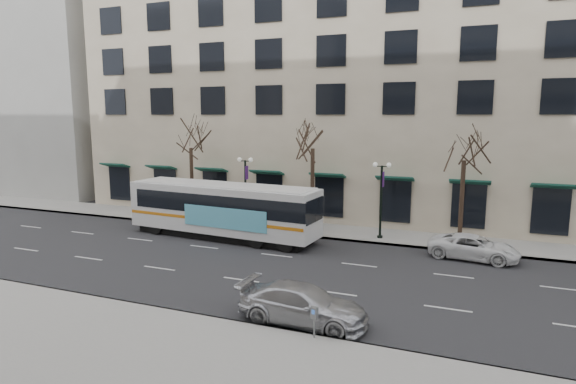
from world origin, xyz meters
The scene contains 13 objects.
ground centered at (0.00, 0.00, 0.00)m, with size 160.00×160.00×0.00m, color black.
sidewalk_far centered at (5.00, 9.00, 0.07)m, with size 80.00×4.00×0.15m, color gray.
building_hotel centered at (-2.00, 21.00, 12.00)m, with size 40.00×20.00×24.00m, color tan.
building_far_upblock centered at (-38.00, 21.00, 14.00)m, with size 28.00×20.00×28.00m, color #999993.
tree_far_left centered at (-10.00, 8.80, 6.70)m, with size 3.60×3.60×8.34m.
tree_far_mid centered at (0.00, 8.80, 6.91)m, with size 3.60×3.60×8.55m.
tree_far_right centered at (10.00, 8.80, 6.42)m, with size 3.60×3.60×8.06m.
lamp_post_left centered at (-4.99, 8.20, 2.94)m, with size 1.22×0.45×5.21m.
lamp_post_right centered at (5.01, 8.20, 2.94)m, with size 1.22×0.45×5.21m.
city_bus centered at (-4.98, 4.85, 2.01)m, with size 13.79×4.00×3.69m.
silver_car centered at (4.66, -5.93, 0.77)m, with size 2.16×5.32×1.54m, color #B8B9C0.
white_pickup centered at (10.89, 5.91, 0.70)m, with size 2.32×5.03×1.40m, color white.
pay_station centered at (5.60, -7.30, 1.01)m, with size 0.29×0.23×1.18m.
Camera 1 is at (10.88, -23.14, 8.27)m, focal length 30.00 mm.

